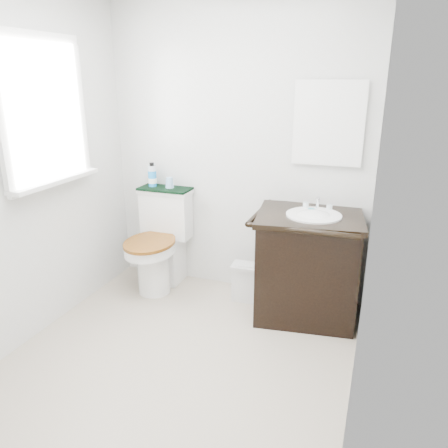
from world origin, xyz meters
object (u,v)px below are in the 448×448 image
Objects in this scene: trash_bin at (245,282)px; mouthwash_bottle at (152,176)px; vanity at (307,263)px; cup at (170,183)px; toilet at (161,246)px.

mouthwash_bottle is (-0.91, 0.14, 0.80)m from trash_bin.
mouthwash_bottle is at bearing 171.87° from vanity.
vanity is 1.53m from mouthwash_bottle.
cup is at bearing 169.07° from trash_bin.
toilet is 0.62m from mouthwash_bottle.
cup is (-0.74, 0.14, 0.75)m from trash_bin.
vanity is (1.29, -0.06, 0.06)m from toilet.
trash_bin is at bearing -9.07° from mouthwash_bottle.
mouthwash_bottle reaches higher than vanity.
cup is at bearing -0.64° from mouthwash_bottle.
mouthwash_bottle is (-0.13, 0.14, 0.59)m from toilet.
vanity is 4.43× the size of mouthwash_bottle.
toilet is at bearing 179.71° from trash_bin.
vanity is at bearing -8.13° from mouthwash_bottle.
mouthwash_bottle reaches higher than toilet.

